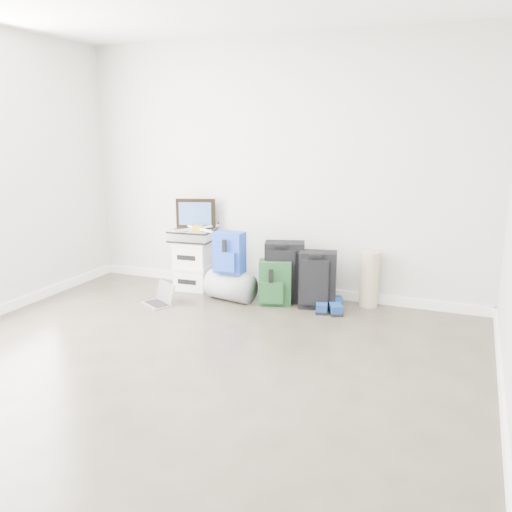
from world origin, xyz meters
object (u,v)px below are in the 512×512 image
at_px(duffel_bag, 231,286).
at_px(large_suitcase, 284,272).
at_px(boxes_stack, 193,265).
at_px(laptop, 160,299).
at_px(carry_on, 317,280).
at_px(briefcase, 192,235).

bearing_deg(duffel_bag, large_suitcase, 30.09).
bearing_deg(large_suitcase, boxes_stack, 161.53).
bearing_deg(laptop, carry_on, 47.67).
bearing_deg(boxes_stack, laptop, -99.48).
xyz_separation_m(carry_on, laptop, (-1.53, -0.50, -0.24)).
bearing_deg(briefcase, laptop, -100.28).
distance_m(large_suitcase, laptop, 1.32).
relative_size(boxes_stack, duffel_bag, 1.11).
xyz_separation_m(briefcase, laptop, (-0.06, -0.61, -0.56)).
height_order(boxes_stack, large_suitcase, large_suitcase).
distance_m(duffel_bag, carry_on, 0.93).
bearing_deg(large_suitcase, laptop, -170.21).
bearing_deg(carry_on, laptop, -174.77).
xyz_separation_m(briefcase, duffel_bag, (0.56, -0.21, -0.46)).
height_order(briefcase, large_suitcase, briefcase).
distance_m(briefcase, duffel_bag, 0.76).
bearing_deg(laptop, briefcase, 114.14).
distance_m(briefcase, laptop, 0.83).
bearing_deg(briefcase, duffel_bag, -25.42).
height_order(duffel_bag, laptop, duffel_bag).
height_order(duffel_bag, large_suitcase, large_suitcase).
relative_size(boxes_stack, briefcase, 1.20).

